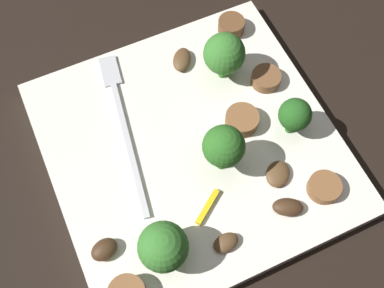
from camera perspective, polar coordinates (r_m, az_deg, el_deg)
ground_plane at (r=0.47m, az=0.00°, el=-0.94°), size 1.40×1.40×0.00m
plate at (r=0.46m, az=0.00°, el=-0.48°), size 0.27×0.27×0.02m
fork at (r=0.47m, az=-8.34°, el=2.98°), size 0.18×0.04×0.00m
broccoli_floret_0 at (r=0.41m, az=3.80°, el=-0.34°), size 0.04×0.04×0.06m
broccoli_floret_1 at (r=0.39m, az=-3.46°, el=-12.16°), size 0.04×0.04×0.05m
broccoli_floret_2 at (r=0.47m, az=3.87°, el=10.65°), size 0.04×0.04×0.06m
broccoli_floret_3 at (r=0.45m, az=12.17°, el=3.40°), size 0.03×0.03×0.05m
sausage_slice_0 at (r=0.45m, az=15.48°, el=-4.99°), size 0.03×0.03×0.01m
sausage_slice_1 at (r=0.46m, az=5.92°, el=2.92°), size 0.04×0.04×0.01m
sausage_slice_2 at (r=0.49m, az=8.81°, el=7.74°), size 0.04×0.04×0.01m
sausage_slice_4 at (r=0.53m, az=4.70°, el=13.88°), size 0.03×0.03×0.01m
mushroom_0 at (r=0.45m, az=10.21°, el=-3.53°), size 0.03×0.03×0.01m
mushroom_1 at (r=0.50m, az=-1.21°, el=10.05°), size 0.03×0.03×0.01m
mushroom_2 at (r=0.44m, az=11.36°, el=-7.39°), size 0.03×0.03×0.01m
mushroom_3 at (r=0.42m, az=4.05°, el=-11.66°), size 0.02×0.02×0.01m
mushroom_5 at (r=0.42m, az=-10.42°, el=-12.27°), size 0.02×0.03×0.01m
pepper_strip_2 at (r=0.43m, az=1.85°, el=-7.50°), size 0.03×0.03×0.00m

